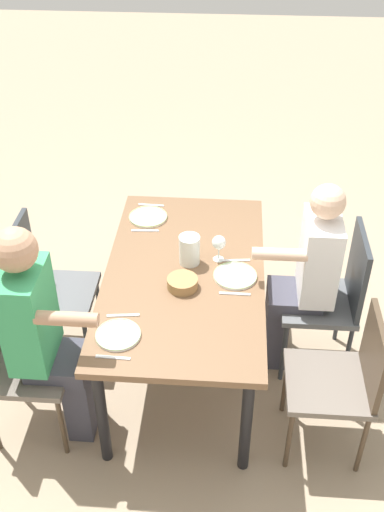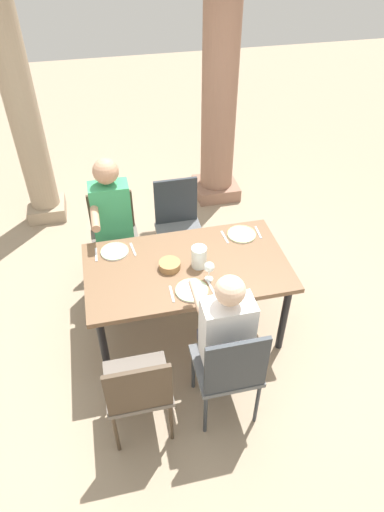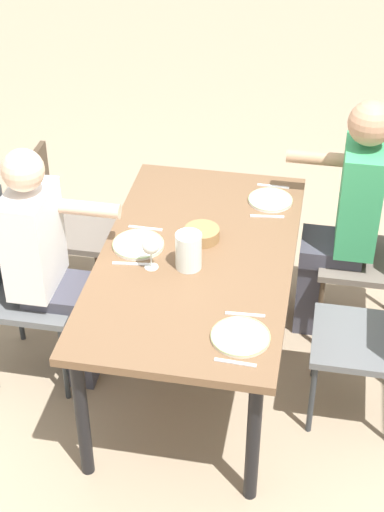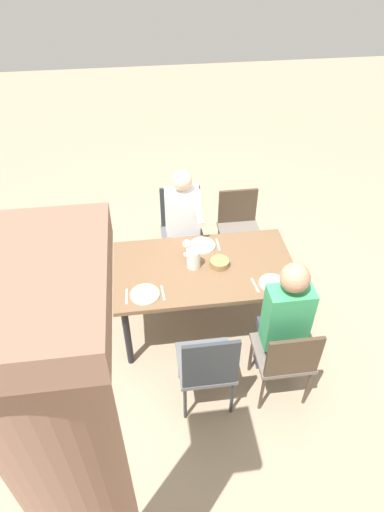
{
  "view_description": "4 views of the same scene",
  "coord_description": "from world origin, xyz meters",
  "px_view_note": "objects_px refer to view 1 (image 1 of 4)",
  "views": [
    {
      "loc": [
        -2.7,
        -0.24,
        2.9
      ],
      "look_at": [
        0.02,
        -0.04,
        0.85
      ],
      "focal_mm": 42.67,
      "sensor_mm": 36.0,
      "label": 1
    },
    {
      "loc": [
        -0.54,
        -2.59,
        3.11
      ],
      "look_at": [
        0.03,
        -0.03,
        0.87
      ],
      "focal_mm": 31.51,
      "sensor_mm": 36.0,
      "label": 2
    },
    {
      "loc": [
        3.01,
        0.54,
        2.95
      ],
      "look_at": [
        0.1,
        -0.0,
        0.81
      ],
      "focal_mm": 56.46,
      "sensor_mm": 36.0,
      "label": 3
    },
    {
      "loc": [
        0.49,
        2.83,
        3.36
      ],
      "look_at": [
        0.11,
        -0.02,
        0.87
      ],
      "focal_mm": 30.68,
      "sensor_mm": 36.0,
      "label": 4
    }
  ],
  "objects_px": {
    "plate_2": "(148,217)",
    "water_pitcher": "(189,251)",
    "plate_0": "(118,335)",
    "bread_basket": "(182,283)",
    "chair_mid_north": "(44,283)",
    "plate_1": "(235,276)",
    "chair_west_south": "(344,377)",
    "diner_man_white": "(44,332)",
    "wine_glass_1": "(219,243)",
    "dining_table": "(185,282)",
    "chair_mid_south": "(333,293)",
    "diner_woman_green": "(305,275)",
    "chair_west_north": "(14,359)"
  },
  "relations": [
    {
      "from": "dining_table",
      "to": "diner_woman_green",
      "type": "height_order",
      "value": "diner_woman_green"
    },
    {
      "from": "chair_west_north",
      "to": "plate_2",
      "type": "relative_size",
      "value": 3.53
    },
    {
      "from": "chair_mid_south",
      "to": "diner_woman_green",
      "type": "bearing_deg",
      "value": 90.96
    },
    {
      "from": "chair_mid_north",
      "to": "plate_1",
      "type": "relative_size",
      "value": 3.79
    },
    {
      "from": "plate_0",
      "to": "wine_glass_1",
      "type": "distance_m",
      "value": 0.83
    },
    {
      "from": "chair_west_north",
      "to": "water_pitcher",
      "type": "relative_size",
      "value": 4.94
    },
    {
      "from": "plate_2",
      "to": "water_pitcher",
      "type": "relative_size",
      "value": 1.4
    },
    {
      "from": "diner_woman_green",
      "to": "plate_1",
      "type": "bearing_deg",
      "value": 107.41
    },
    {
      "from": "bread_basket",
      "to": "diner_man_white",
      "type": "bearing_deg",
      "value": 119.65
    },
    {
      "from": "chair_west_south",
      "to": "plate_0",
      "type": "distance_m",
      "value": 1.18
    },
    {
      "from": "chair_mid_north",
      "to": "plate_2",
      "type": "relative_size",
      "value": 3.78
    },
    {
      "from": "chair_west_north",
      "to": "bread_basket",
      "type": "distance_m",
      "value": 0.98
    },
    {
      "from": "chair_mid_north",
      "to": "diner_woman_green",
      "type": "bearing_deg",
      "value": -90.11
    },
    {
      "from": "chair_mid_north",
      "to": "plate_0",
      "type": "bearing_deg",
      "value": -137.67
    },
    {
      "from": "chair_west_north",
      "to": "chair_mid_north",
      "type": "distance_m",
      "value": 0.62
    },
    {
      "from": "chair_mid_south",
      "to": "water_pitcher",
      "type": "bearing_deg",
      "value": 90.82
    },
    {
      "from": "chair_west_north",
      "to": "chair_mid_north",
      "type": "height_order",
      "value": "chair_mid_north"
    },
    {
      "from": "chair_west_south",
      "to": "diner_woman_green",
      "type": "bearing_deg",
      "value": 15.56
    },
    {
      "from": "wine_glass_1",
      "to": "water_pitcher",
      "type": "relative_size",
      "value": 0.92
    },
    {
      "from": "chair_west_south",
      "to": "water_pitcher",
      "type": "height_order",
      "value": "water_pitcher"
    },
    {
      "from": "chair_mid_north",
      "to": "water_pitcher",
      "type": "bearing_deg",
      "value": -90.78
    },
    {
      "from": "wine_glass_1",
      "to": "dining_table",
      "type": "bearing_deg",
      "value": 124.92
    },
    {
      "from": "plate_0",
      "to": "bread_basket",
      "type": "bearing_deg",
      "value": -35.32
    },
    {
      "from": "diner_man_white",
      "to": "wine_glass_1",
      "type": "distance_m",
      "value": 1.09
    },
    {
      "from": "chair_west_north",
      "to": "diner_woman_green",
      "type": "relative_size",
      "value": 0.68
    },
    {
      "from": "chair_mid_north",
      "to": "water_pitcher",
      "type": "xyz_separation_m",
      "value": [
        -0.01,
        -0.9,
        0.3
      ]
    },
    {
      "from": "chair_west_south",
      "to": "plate_2",
      "type": "xyz_separation_m",
      "value": [
        1.06,
        1.15,
        0.24
      ]
    },
    {
      "from": "diner_woman_green",
      "to": "plate_2",
      "type": "bearing_deg",
      "value": 65.86
    },
    {
      "from": "wine_glass_1",
      "to": "chair_mid_north",
      "type": "bearing_deg",
      "value": 91.35
    },
    {
      "from": "diner_man_white",
      "to": "bread_basket",
      "type": "bearing_deg",
      "value": -60.35
    },
    {
      "from": "chair_mid_south",
      "to": "bread_basket",
      "type": "xyz_separation_m",
      "value": [
        -0.24,
        0.88,
        0.22
      ]
    },
    {
      "from": "wine_glass_1",
      "to": "bread_basket",
      "type": "height_order",
      "value": "wine_glass_1"
    },
    {
      "from": "plate_2",
      "to": "water_pitcher",
      "type": "distance_m",
      "value": 0.54
    },
    {
      "from": "chair_west_south",
      "to": "wine_glass_1",
      "type": "bearing_deg",
      "value": 46.38
    },
    {
      "from": "dining_table",
      "to": "diner_woman_green",
      "type": "xyz_separation_m",
      "value": [
        0.1,
        -0.7,
        0.01
      ]
    },
    {
      "from": "plate_1",
      "to": "water_pitcher",
      "type": "bearing_deg",
      "value": 65.99
    },
    {
      "from": "dining_table",
      "to": "diner_man_white",
      "type": "relative_size",
      "value": 1.18
    },
    {
      "from": "chair_mid_north",
      "to": "wine_glass_1",
      "type": "height_order",
      "value": "chair_mid_north"
    },
    {
      "from": "chair_west_south",
      "to": "diner_man_white",
      "type": "distance_m",
      "value": 1.56
    },
    {
      "from": "chair_west_south",
      "to": "wine_glass_1",
      "type": "xyz_separation_m",
      "value": [
        0.65,
        0.68,
        0.35
      ]
    },
    {
      "from": "diner_man_white",
      "to": "plate_1",
      "type": "xyz_separation_m",
      "value": [
        0.5,
        -0.97,
        0.03
      ]
    },
    {
      "from": "plate_0",
      "to": "bread_basket",
      "type": "xyz_separation_m",
      "value": [
        0.4,
        -0.29,
        0.02
      ]
    },
    {
      "from": "chair_mid_south",
      "to": "wine_glass_1",
      "type": "height_order",
      "value": "chair_mid_south"
    },
    {
      "from": "chair_west_south",
      "to": "plate_2",
      "type": "relative_size",
      "value": 3.57
    },
    {
      "from": "dining_table",
      "to": "plate_1",
      "type": "height_order",
      "value": "plate_1"
    },
    {
      "from": "dining_table",
      "to": "plate_2",
      "type": "height_order",
      "value": "plate_2"
    },
    {
      "from": "wine_glass_1",
      "to": "diner_man_white",
      "type": "bearing_deg",
      "value": 126.99
    },
    {
      "from": "dining_table",
      "to": "chair_west_south",
      "type": "xyz_separation_m",
      "value": [
        -0.52,
        -0.87,
        -0.15
      ]
    },
    {
      "from": "plate_0",
      "to": "water_pitcher",
      "type": "height_order",
      "value": "water_pitcher"
    },
    {
      "from": "plate_1",
      "to": "wine_glass_1",
      "type": "bearing_deg",
      "value": 32.63
    }
  ]
}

